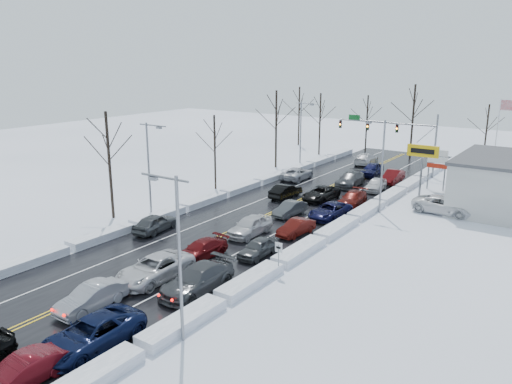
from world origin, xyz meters
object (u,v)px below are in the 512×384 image
Objects in this scene: traffic_signal_mast at (396,131)px; oncoming_car_0 at (286,198)px; tires_plus_sign at (423,155)px; flagpole at (498,134)px.

traffic_signal_mast is 20.14m from oncoming_car_0.
tires_plus_sign is 14.79m from flagpole.
traffic_signal_mast is 2.21× the size of tires_plus_sign.
traffic_signal_mast is 2.95× the size of oncoming_car_0.
tires_plus_sign is at bearing -149.70° from oncoming_car_0.
tires_plus_sign reaches higher than oncoming_car_0.
traffic_signal_mast is 1.33× the size of flagpole.
flagpole is at bearing -127.48° from oncoming_car_0.
tires_plus_sign is 14.88m from oncoming_car_0.
traffic_signal_mast is at bearing 120.46° from tires_plus_sign.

